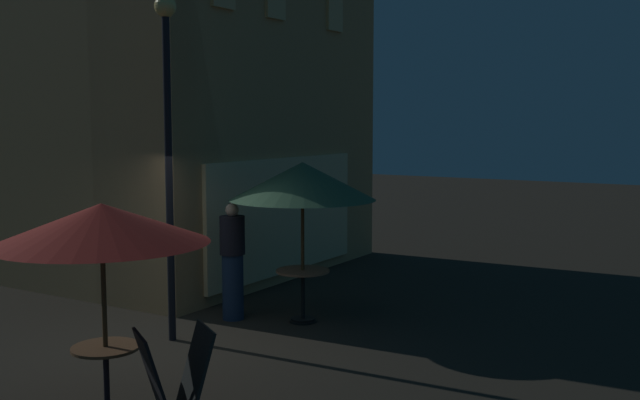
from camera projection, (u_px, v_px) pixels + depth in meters
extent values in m
plane|color=#2C2820|center=(153.00, 352.00, 9.50)|extent=(60.00, 60.00, 0.00)
cube|color=tan|center=(255.00, 89.00, 13.93)|extent=(6.45, 1.72, 7.13)
cube|color=tan|center=(66.00, 87.00, 13.18)|extent=(1.72, 6.59, 7.13)
cube|color=#E6BC78|center=(335.00, 7.00, 14.55)|extent=(0.55, 0.06, 0.95)
cube|color=beige|center=(285.00, 215.00, 13.44)|extent=(4.52, 0.08, 2.10)
cylinder|color=black|center=(169.00, 180.00, 9.79)|extent=(0.10, 0.10, 4.35)
sphere|color=#F8DD78|center=(165.00, 6.00, 9.55)|extent=(0.29, 0.29, 0.29)
cube|color=black|center=(193.00, 378.00, 7.06)|extent=(0.56, 0.63, 0.99)
cube|color=black|center=(156.00, 384.00, 6.91)|extent=(0.56, 0.63, 0.99)
cylinder|color=black|center=(303.00, 321.00, 10.92)|extent=(0.40, 0.40, 0.03)
cylinder|color=black|center=(303.00, 297.00, 10.88)|extent=(0.06, 0.06, 0.75)
cylinder|color=#895D41|center=(303.00, 271.00, 10.84)|extent=(0.79, 0.79, 0.03)
cylinder|color=black|center=(107.00, 382.00, 7.44)|extent=(0.06, 0.06, 0.68)
cylinder|color=brown|center=(106.00, 348.00, 7.40)|extent=(0.68, 0.68, 0.03)
cylinder|color=black|center=(303.00, 320.00, 10.92)|extent=(0.36, 0.36, 0.06)
cylinder|color=#52381C|center=(303.00, 245.00, 10.80)|extent=(0.05, 0.05, 2.32)
cone|color=#345A3E|center=(303.00, 181.00, 10.70)|extent=(2.14, 2.14, 0.55)
cylinder|color=#4E3920|center=(104.00, 313.00, 7.36)|extent=(0.05, 0.05, 2.11)
cone|color=#A3241D|center=(102.00, 223.00, 7.27)|extent=(2.14, 2.14, 0.40)
cylinder|color=#1D304D|center=(233.00, 287.00, 11.03)|extent=(0.32, 0.32, 0.99)
cylinder|color=black|center=(232.00, 235.00, 10.95)|extent=(0.38, 0.38, 0.57)
sphere|color=beige|center=(232.00, 210.00, 10.90)|extent=(0.20, 0.20, 0.20)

